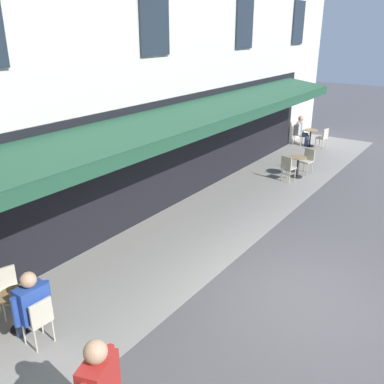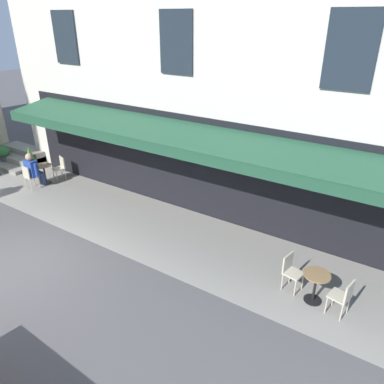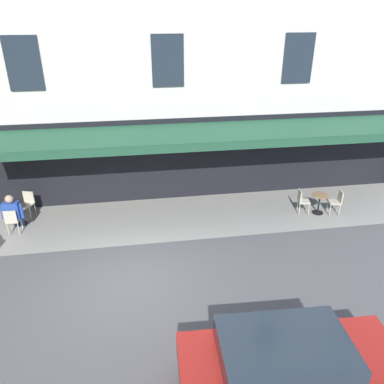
# 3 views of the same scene
# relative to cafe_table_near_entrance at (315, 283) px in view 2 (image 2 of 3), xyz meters

# --- Properties ---
(ground_plane) EXTENTS (70.00, 70.00, 0.00)m
(ground_plane) POSITION_rel_cafe_table_near_entrance_xyz_m (6.87, 2.88, -0.49)
(ground_plane) COLOR #565456
(sidewalk_cafe_terrace) EXTENTS (20.50, 3.20, 0.01)m
(sidewalk_cafe_terrace) POSITION_rel_cafe_table_near_entrance_xyz_m (3.62, -0.52, -0.49)
(sidewalk_cafe_terrace) COLOR gray
(sidewalk_cafe_terrace) RESTS_ON ground_plane
(back_alley_steps) EXTENTS (2.40, 1.75, 0.60)m
(back_alley_steps) POSITION_rel_cafe_table_near_entrance_xyz_m (13.47, -1.72, -0.25)
(back_alley_steps) COLOR gray
(back_alley_steps) RESTS_ON ground_plane
(cafe_table_near_entrance) EXTENTS (0.60, 0.60, 0.75)m
(cafe_table_near_entrance) POSITION_rel_cafe_table_near_entrance_xyz_m (0.00, 0.00, 0.00)
(cafe_table_near_entrance) COLOR black
(cafe_table_near_entrance) RESTS_ON ground_plane
(cafe_chair_cream_facing_street) EXTENTS (0.47, 0.47, 0.91)m
(cafe_chair_cream_facing_street) POSITION_rel_cafe_table_near_entrance_xyz_m (-0.62, 0.12, 0.06)
(cafe_chair_cream_facing_street) COLOR beige
(cafe_chair_cream_facing_street) RESTS_ON ground_plane
(cafe_chair_cream_by_window) EXTENTS (0.47, 0.47, 0.91)m
(cafe_chair_cream_by_window) POSITION_rel_cafe_table_near_entrance_xyz_m (0.62, -0.12, 0.06)
(cafe_chair_cream_by_window) COLOR beige
(cafe_chair_cream_by_window) RESTS_ON ground_plane
(cafe_table_mid_terrace) EXTENTS (0.60, 0.60, 0.75)m
(cafe_table_mid_terrace) POSITION_rel_cafe_table_near_entrance_xyz_m (10.62, -0.85, 0.00)
(cafe_table_mid_terrace) COLOR black
(cafe_table_mid_terrace) RESTS_ON ground_plane
(cafe_chair_cream_under_awning) EXTENTS (0.42, 0.42, 0.91)m
(cafe_chair_cream_under_awning) POSITION_rel_cafe_table_near_entrance_xyz_m (10.65, -0.22, 0.06)
(cafe_chair_cream_under_awning) COLOR beige
(cafe_chair_cream_under_awning) RESTS_ON ground_plane
(cafe_chair_cream_near_door) EXTENTS (0.50, 0.50, 0.91)m
(cafe_chair_cream_near_door) POSITION_rel_cafe_table_near_entrance_xyz_m (10.43, -1.45, 0.06)
(cafe_chair_cream_near_door) COLOR beige
(cafe_chair_cream_near_door) RESTS_ON ground_plane
(seated_companion_in_blue) EXTENTS (0.71, 0.59, 1.36)m
(seated_companion_in_blue) POSITION_rel_cafe_table_near_entrance_xyz_m (10.64, -0.43, 0.23)
(seated_companion_in_blue) COLOR navy
(seated_companion_in_blue) RESTS_ON ground_plane
(potted_plant_by_steps) EXTENTS (0.51, 0.51, 0.84)m
(potted_plant_by_steps) POSITION_rel_cafe_table_near_entrance_xyz_m (13.84, -1.19, -0.02)
(potted_plant_by_steps) COLOR #4C4C51
(potted_plant_by_steps) RESTS_ON ground_plane
(potted_plant_mid_terrace) EXTENTS (0.42, 0.42, 1.00)m
(potted_plant_mid_terrace) POSITION_rel_cafe_table_near_entrance_xyz_m (12.38, -1.48, -0.00)
(potted_plant_mid_terrace) COLOR brown
(potted_plant_mid_terrace) RESTS_ON ground_plane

